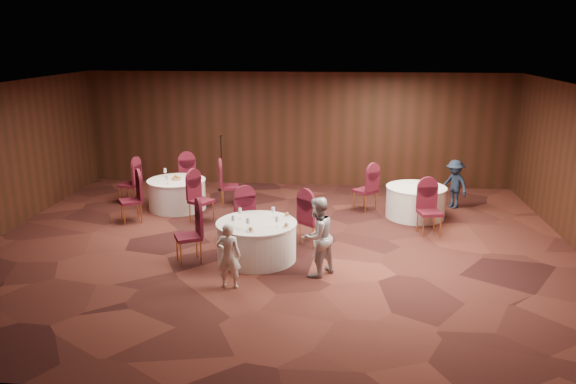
# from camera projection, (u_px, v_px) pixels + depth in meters

# --- Properties ---
(ground) EXTENTS (12.00, 12.00, 0.00)m
(ground) POSITION_uv_depth(u_px,v_px,m) (277.00, 246.00, 11.49)
(ground) COLOR black
(ground) RESTS_ON ground
(room_shell) EXTENTS (12.00, 12.00, 12.00)m
(room_shell) POSITION_uv_depth(u_px,v_px,m) (277.00, 152.00, 10.96)
(room_shell) COLOR silver
(room_shell) RESTS_ON ground
(table_main) EXTENTS (1.54, 1.54, 0.74)m
(table_main) POSITION_uv_depth(u_px,v_px,m) (257.00, 240.00, 10.74)
(table_main) COLOR white
(table_main) RESTS_ON ground
(table_left) EXTENTS (1.42, 1.42, 0.74)m
(table_left) POSITION_uv_depth(u_px,v_px,m) (177.00, 194.00, 13.88)
(table_left) COLOR white
(table_left) RESTS_ON ground
(table_right) EXTENTS (1.40, 1.40, 0.74)m
(table_right) POSITION_uv_depth(u_px,v_px,m) (415.00, 202.00, 13.24)
(table_right) COLOR white
(table_right) RESTS_ON ground
(chairs_main) EXTENTS (3.02, 2.00, 1.00)m
(chairs_main) POSITION_uv_depth(u_px,v_px,m) (249.00, 224.00, 11.28)
(chairs_main) COLOR #400C15
(chairs_main) RESTS_ON ground
(chairs_left) EXTENTS (3.20, 3.09, 1.00)m
(chairs_left) POSITION_uv_depth(u_px,v_px,m) (176.00, 189.00, 13.86)
(chairs_left) COLOR #400C15
(chairs_left) RESTS_ON ground
(chairs_right) EXTENTS (1.99, 2.32, 1.00)m
(chairs_right) POSITION_uv_depth(u_px,v_px,m) (395.00, 200.00, 12.90)
(chairs_right) COLOR #400C15
(chairs_right) RESTS_ON ground
(tabletop_main) EXTENTS (1.10, 1.09, 0.22)m
(tabletop_main) POSITION_uv_depth(u_px,v_px,m) (263.00, 219.00, 10.51)
(tabletop_main) COLOR silver
(tabletop_main) RESTS_ON table_main
(tabletop_left) EXTENTS (0.83, 0.78, 0.22)m
(tabletop_left) POSITION_uv_depth(u_px,v_px,m) (176.00, 177.00, 13.76)
(tabletop_left) COLOR silver
(tabletop_left) RESTS_ON table_left
(tabletop_right) EXTENTS (0.08, 0.08, 0.22)m
(tabletop_right) POSITION_uv_depth(u_px,v_px,m) (426.00, 183.00, 12.86)
(tabletop_right) COLOR silver
(tabletop_right) RESTS_ON table_right
(mic_stand) EXTENTS (0.24, 0.24, 1.54)m
(mic_stand) POSITION_uv_depth(u_px,v_px,m) (222.00, 174.00, 15.56)
(mic_stand) COLOR black
(mic_stand) RESTS_ON ground
(woman_a) EXTENTS (0.43, 0.29, 1.15)m
(woman_a) POSITION_uv_depth(u_px,v_px,m) (229.00, 256.00, 9.46)
(woman_a) COLOR silver
(woman_a) RESTS_ON ground
(woman_b) EXTENTS (0.88, 0.89, 1.45)m
(woman_b) POSITION_uv_depth(u_px,v_px,m) (317.00, 237.00, 9.92)
(woman_b) COLOR silver
(woman_b) RESTS_ON ground
(man_c) EXTENTS (0.84, 0.90, 1.22)m
(man_c) POSITION_uv_depth(u_px,v_px,m) (454.00, 184.00, 13.90)
(man_c) COLOR #162032
(man_c) RESTS_ON ground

